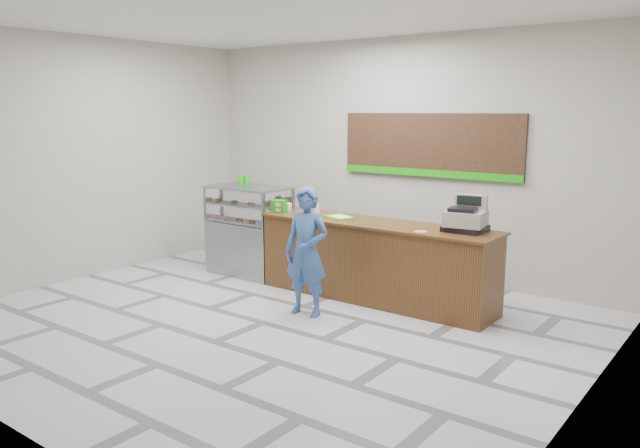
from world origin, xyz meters
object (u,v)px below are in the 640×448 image
Objects in this scene: display_case at (249,230)px; cash_register at (466,218)px; sales_counter at (375,261)px; serving_tray at (339,217)px; customer at (307,252)px.

cash_register reaches higher than display_case.
serving_tray is at bearing -178.51° from sales_counter.
sales_counter is at bearing 62.19° from customer.
customer reaches higher than cash_register.
cash_register is at bearing 2.42° from display_case.
sales_counter is 2.45× the size of display_case.
cash_register is at bearing 28.13° from customer.
display_case is (-2.22, -0.00, 0.16)m from sales_counter.
sales_counter is 6.05× the size of cash_register.
display_case is at bearing -179.99° from sales_counter.
serving_tray is (1.66, -0.01, 0.37)m from display_case.
serving_tray is (-1.73, -0.16, -0.15)m from cash_register.
serving_tray is at bearing 175.15° from cash_register.
cash_register is 1.74m from serving_tray.
serving_tray is 1.03m from customer.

